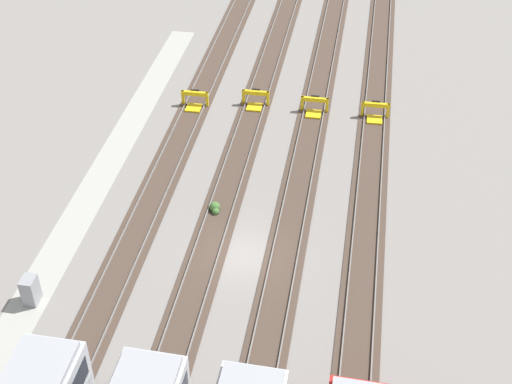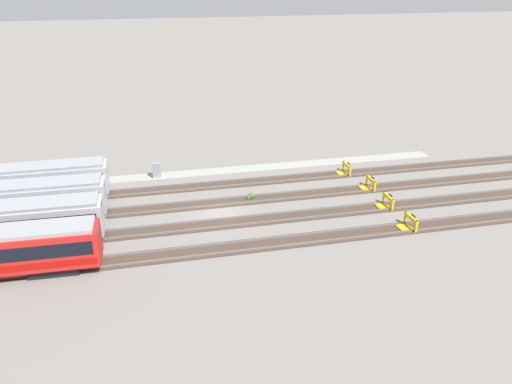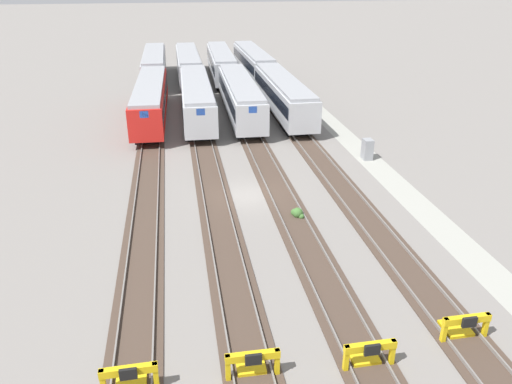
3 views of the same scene
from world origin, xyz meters
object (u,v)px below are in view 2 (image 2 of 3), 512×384
bumper_stop_far_inner_track (408,223)px  bumper_stop_middle_track (386,202)px  bumper_stop_near_inner_track (369,184)px  bumper_stop_nearest_track (345,170)px  subway_car_front_row_right_inner (10,184)px  weed_clump (251,196)px  electrical_cabinet (156,170)px

bumper_stop_far_inner_track → bumper_stop_middle_track: bearing=-90.3°
bumper_stop_near_inner_track → bumper_stop_middle_track: 4.34m
bumper_stop_nearest_track → subway_car_front_row_right_inner: bearing=0.1°
bumper_stop_nearest_track → bumper_stop_near_inner_track: size_ratio=1.00×
subway_car_front_row_right_inner → bumper_stop_far_inner_track: bearing=159.4°
bumper_stop_far_inner_track → bumper_stop_near_inner_track: bearing=-91.6°
bumper_stop_nearest_track → bumper_stop_far_inner_track: same height
subway_car_front_row_right_inner → weed_clump: 22.93m
subway_car_front_row_right_inner → bumper_stop_near_inner_track: bearing=172.9°
bumper_stop_middle_track → bumper_stop_far_inner_track: (0.02, 4.35, 0.00)m
subway_car_front_row_right_inner → bumper_stop_middle_track: (-34.55, 8.64, -1.53)m
bumper_stop_near_inner_track → bumper_stop_middle_track: bearing=87.1°
weed_clump → electrical_cabinet: bearing=-41.3°
subway_car_front_row_right_inner → electrical_cabinet: subway_car_front_row_right_inner is taller
bumper_stop_nearest_track → bumper_stop_middle_track: size_ratio=1.00×
bumper_stop_far_inner_track → electrical_cabinet: size_ratio=1.25×
bumper_stop_nearest_track → bumper_stop_middle_track: 8.70m
bumper_stop_far_inner_track → electrical_cabinet: (20.79, -16.74, 0.29)m
bumper_stop_far_inner_track → bumper_stop_nearest_track: bearing=-87.3°
bumper_stop_near_inner_track → subway_car_front_row_right_inner: bearing=-7.1°
bumper_stop_far_inner_track → subway_car_front_row_right_inner: bearing=-20.6°
bumper_stop_middle_track → bumper_stop_near_inner_track: bearing=-92.9°
bumper_stop_nearest_track → bumper_stop_near_inner_track: bearing=101.1°
subway_car_front_row_right_inner → bumper_stop_middle_track: size_ratio=9.00×
bumper_stop_far_inner_track → weed_clump: (12.02, -9.03, -0.27)m
subway_car_front_row_right_inner → weed_clump: subway_car_front_row_right_inner is taller
bumper_stop_far_inner_track → weed_clump: 15.04m
subway_car_front_row_right_inner → electrical_cabinet: (-13.75, -3.75, -1.24)m
bumper_stop_near_inner_track → weed_clump: bumper_stop_near_inner_track is taller
electrical_cabinet → weed_clump: 11.69m
subway_car_front_row_right_inner → bumper_stop_near_inner_track: size_ratio=8.99×
bumper_stop_middle_track → weed_clump: 12.92m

